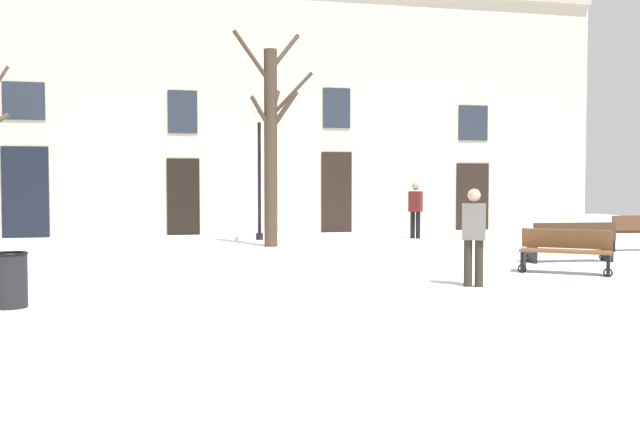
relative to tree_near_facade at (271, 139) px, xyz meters
name	(u,v)px	position (x,y,z in m)	size (l,w,h in m)	color
ground_plane	(343,269)	(0.55, -5.10, -2.85)	(38.16, 38.16, 0.00)	white
building_facade	(263,104)	(0.55, 4.77, 1.42)	(23.85, 0.60, 8.45)	beige
tree_near_facade	(271,139)	(0.00, 0.00, 0.00)	(2.21, 1.41, 5.79)	#423326
streetlamp	(259,159)	(0.01, 2.15, -0.48)	(0.30, 0.30, 3.88)	black
litter_bin	(10,280)	(-5.10, -8.24, -2.46)	(0.48, 0.48, 0.77)	black
bench_facing_shops	(565,251)	(4.43, -6.82, -2.42)	(1.58, 1.35, 0.84)	brown
bench_by_litter_bin	(571,241)	(5.61, -5.20, -2.39)	(1.91, 0.63, 0.87)	#3D2819
person_crossing_plaza	(415,208)	(4.65, 1.51, -1.92)	(0.42, 0.43, 1.68)	black
person_by_shop_door	(474,233)	(2.01, -7.94, -1.95)	(0.44, 0.37, 1.63)	#2D271E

